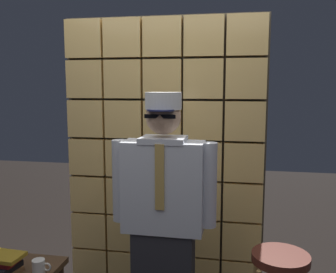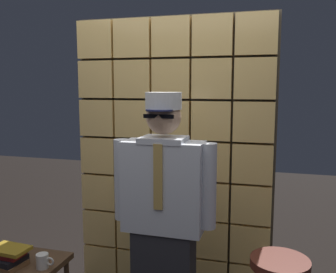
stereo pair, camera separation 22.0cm
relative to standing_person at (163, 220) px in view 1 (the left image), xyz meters
The scene contains 4 objects.
glass_block_wall 0.77m from the standing_person, 101.22° to the left, with size 1.67×0.10×2.32m.
standing_person is the anchor object (origin of this frame).
book_stack 1.07m from the standing_person, 166.00° to the right, with size 0.29×0.22×0.12m.
coffee_mug 0.84m from the standing_person, 163.62° to the right, with size 0.13×0.08×0.09m.
Camera 1 is at (0.58, -1.73, 1.74)m, focal length 39.44 mm.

